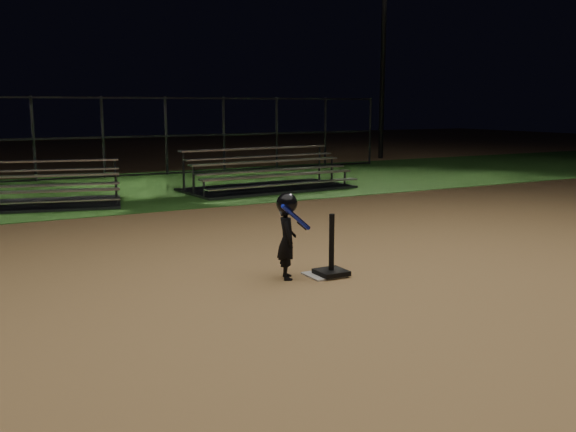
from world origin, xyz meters
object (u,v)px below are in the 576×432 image
object	(u,v)px
home_plate	(324,275)
child_batter	(287,233)
batting_tee	(331,263)
bleacher_right	(268,181)
light_pole_right	(384,38)
bleacher_left	(27,198)

from	to	relation	value
home_plate	child_batter	size ratio (longest dim) A/B	0.40
batting_tee	child_batter	xyz separation A→B (m)	(-0.57, 0.18, 0.42)
home_plate	bleacher_right	bearing A→B (deg)	68.36
child_batter	home_plate	bearing A→B (deg)	-83.29
home_plate	light_pole_right	xyz separation A→B (m)	(12.00, 14.94, 4.93)
batting_tee	bleacher_left	world-z (taller)	bleacher_left
home_plate	child_batter	world-z (taller)	child_batter
child_batter	light_pole_right	bearing A→B (deg)	-20.49
batting_tee	bleacher_left	size ratio (longest dim) A/B	0.19
home_plate	batting_tee	bearing A→B (deg)	-39.41
batting_tee	bleacher_right	xyz separation A→B (m)	(3.15, 8.19, 0.05)
child_batter	bleacher_left	world-z (taller)	child_batter
bleacher_left	bleacher_right	distance (m)	6.01
light_pole_right	bleacher_left	bearing A→B (deg)	-155.05
bleacher_left	light_pole_right	world-z (taller)	light_pole_right
bleacher_right	bleacher_left	bearing A→B (deg)	176.61
batting_tee	bleacher_left	distance (m)	8.62
batting_tee	light_pole_right	xyz separation A→B (m)	(11.92, 15.01, 4.77)
bleacher_right	light_pole_right	bearing A→B (deg)	33.88
child_batter	batting_tee	bearing A→B (deg)	-87.59
bleacher_right	light_pole_right	distance (m)	12.08
home_plate	bleacher_left	xyz separation A→B (m)	(-2.79, 8.06, 0.19)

